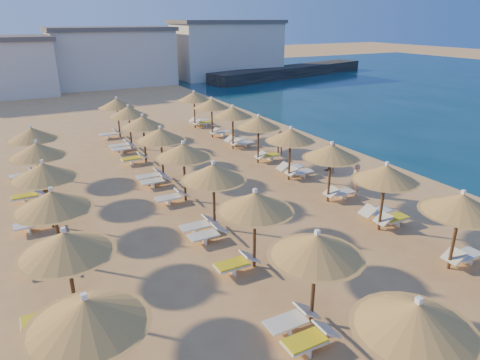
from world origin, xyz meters
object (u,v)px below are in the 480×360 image
parasol_row_west (213,173)px  beachgoer_c (280,143)px  beachgoer_b (331,158)px  parasol_row_east (331,152)px  jetty (292,71)px  beachgoer_a (356,180)px

parasol_row_west → beachgoer_c: (8.09, 7.44, -1.67)m
beachgoer_b → parasol_row_east: bearing=-47.2°
beachgoer_c → beachgoer_b: bearing=-21.9°
parasol_row_east → beachgoer_b: bearing=49.2°
parasol_row_west → beachgoer_b: bearing=20.1°
parasol_row_west → beachgoer_c: parasol_row_west is taller
jetty → parasol_row_east: parasol_row_east is taller
parasol_row_east → beachgoer_b: parasol_row_east is taller
beachgoer_c → beachgoer_a: size_ratio=1.02×
jetty → beachgoer_b: size_ratio=16.69×
jetty → parasol_row_east: 47.69m
parasol_row_east → beachgoer_b: 4.57m
parasol_row_east → beachgoer_c: 7.89m
parasol_row_west → beachgoer_a: size_ratio=22.45×
beachgoer_c → beachgoer_b: size_ratio=0.92×
beachgoer_b → beachgoer_a: (-1.08, -3.25, -0.08)m
parasol_row_east → beachgoer_c: (2.01, 7.44, -1.67)m
jetty → parasol_row_east: (-25.48, -40.27, 1.75)m
parasol_row_east → beachgoer_a: parasol_row_east is taller
jetty → beachgoer_b: beachgoer_b is taller
beachgoer_c → jetty: bearing=111.9°
parasol_row_west → beachgoer_b: parasol_row_west is taller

